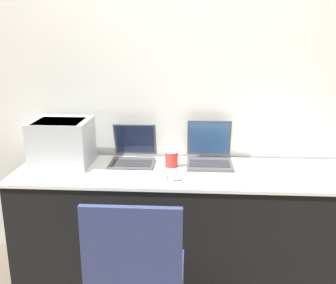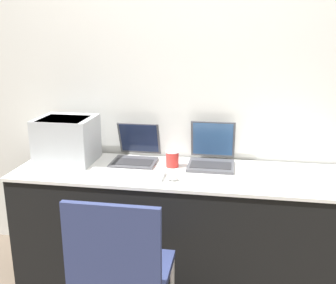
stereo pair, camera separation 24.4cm
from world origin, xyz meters
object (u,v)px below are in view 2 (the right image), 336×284
coffee_cup (172,159)px  mouse (173,177)px  external_keyboard (126,174)px  chair (121,267)px  laptop_left (136,154)px  printer (67,138)px  laptop_right (212,156)px

coffee_cup → mouse: bearing=-80.6°
external_keyboard → chair: size_ratio=0.52×
laptop_left → coffee_cup: size_ratio=3.18×
external_keyboard → chair: chair is taller
printer → coffee_cup: (0.71, 0.00, -0.11)m
laptop_left → coffee_cup: (0.26, -0.07, -0.00)m
printer → mouse: size_ratio=5.38×
laptop_left → laptop_right: size_ratio=1.05×
mouse → chair: bearing=-106.1°
external_keyboard → mouse: (0.29, -0.03, 0.01)m
printer → external_keyboard: printer is taller
external_keyboard → chair: 0.65m
printer → chair: (0.59, -0.80, -0.40)m
printer → external_keyboard: 0.53m
laptop_right → laptop_left: bearing=-177.6°
laptop_right → coffee_cup: bearing=-160.4°
external_keyboard → coffee_cup: 0.33m
coffee_cup → chair: (-0.12, -0.80, -0.29)m
laptop_right → mouse: laptop_right is taller
external_keyboard → laptop_right: bearing=31.2°
laptop_left → coffee_cup: bearing=-14.3°
external_keyboard → printer: bearing=155.6°
laptop_left → mouse: laptop_left is taller
chair → mouse: bearing=73.9°
mouse → printer: bearing=162.4°
printer → laptop_left: 0.47m
coffee_cup → chair: bearing=-98.6°
mouse → laptop_right: bearing=58.1°
mouse → laptop_left: bearing=134.0°
laptop_left → external_keyboard: 0.28m
external_keyboard → chair: (0.13, -0.59, -0.25)m
laptop_left → mouse: bearing=-46.0°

